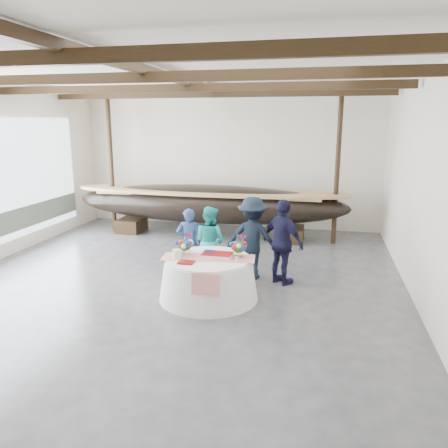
# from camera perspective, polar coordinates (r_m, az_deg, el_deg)

# --- Properties ---
(floor) EXTENTS (10.00, 12.00, 0.01)m
(floor) POSITION_cam_1_polar(r_m,az_deg,el_deg) (9.64, -7.04, -8.19)
(floor) COLOR #3D3D42
(floor) RESTS_ON ground
(wall_back) EXTENTS (10.00, 0.02, 4.50)m
(wall_back) POSITION_cam_1_polar(r_m,az_deg,el_deg) (14.80, 0.64, 8.39)
(wall_back) COLOR silver
(wall_back) RESTS_ON ground
(wall_right) EXTENTS (0.02, 12.00, 4.50)m
(wall_right) POSITION_cam_1_polar(r_m,az_deg,el_deg) (8.71, 25.22, 3.69)
(wall_right) COLOR silver
(wall_right) RESTS_ON ground
(ceiling) EXTENTS (10.00, 12.00, 0.01)m
(ceiling) POSITION_cam_1_polar(r_m,az_deg,el_deg) (9.03, -7.90, 19.45)
(ceiling) COLOR white
(ceiling) RESTS_ON wall_back
(pavilion_structure) EXTENTS (9.80, 11.76, 4.50)m
(pavilion_structure) POSITION_cam_1_polar(r_m,az_deg,el_deg) (9.71, -6.14, 16.11)
(pavilion_structure) COLOR black
(pavilion_structure) RESTS_ON ground
(longboat_display) EXTENTS (8.60, 1.72, 1.61)m
(longboat_display) POSITION_cam_1_polar(r_m,az_deg,el_deg) (13.51, -2.15, 2.68)
(longboat_display) COLOR black
(longboat_display) RESTS_ON ground
(banquet_table) EXTENTS (2.00, 2.00, 0.86)m
(banquet_table) POSITION_cam_1_polar(r_m,az_deg,el_deg) (8.87, -2.03, -7.06)
(banquet_table) COLOR silver
(banquet_table) RESTS_ON ground
(tabletop_items) EXTENTS (1.90, 0.95, 0.40)m
(tabletop_items) POSITION_cam_1_polar(r_m,az_deg,el_deg) (8.80, -2.03, -3.28)
(tabletop_items) COLOR red
(tabletop_items) RESTS_ON banquet_table
(guest_woman_blue) EXTENTS (0.65, 0.50, 1.58)m
(guest_woman_blue) POSITION_cam_1_polar(r_m,az_deg,el_deg) (10.15, -4.58, -2.32)
(guest_woman_blue) COLOR navy
(guest_woman_blue) RESTS_ON ground
(guest_woman_teal) EXTENTS (0.97, 0.87, 1.63)m
(guest_woman_teal) POSITION_cam_1_polar(r_m,az_deg,el_deg) (10.11, -1.90, -2.20)
(guest_woman_teal) COLOR #21ABA4
(guest_woman_teal) RESTS_ON ground
(guest_man_left) EXTENTS (1.24, 0.74, 1.88)m
(guest_man_left) POSITION_cam_1_polar(r_m,az_deg,el_deg) (9.88, 3.74, -1.84)
(guest_man_left) COLOR black
(guest_man_left) RESTS_ON ground
(guest_man_right) EXTENTS (1.16, 1.03, 1.89)m
(guest_man_right) POSITION_cam_1_polar(r_m,az_deg,el_deg) (9.58, 7.68, -2.39)
(guest_man_right) COLOR black
(guest_man_right) RESTS_ON ground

